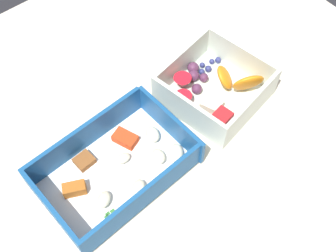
{
  "coord_description": "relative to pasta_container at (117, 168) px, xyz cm",
  "views": [
    {
      "loc": [
        -23.07,
        -25.44,
        57.57
      ],
      "look_at": [
        -1.72,
        0.49,
        4.0
      ],
      "focal_mm": 45.56,
      "sensor_mm": 36.0,
      "label": 1
    }
  ],
  "objects": [
    {
      "name": "table_surface",
      "position": [
        11.53,
        0.19,
        -2.74
      ],
      "size": [
        80.0,
        80.0,
        2.0
      ],
      "primitive_type": "cube",
      "color": "beige",
      "rests_on": "ground"
    },
    {
      "name": "pasta_container",
      "position": [
        0.0,
        0.0,
        0.0
      ],
      "size": [
        21.58,
        14.51,
        5.55
      ],
      "rotation": [
        0.0,
        0.0,
        0.05
      ],
      "color": "white",
      "rests_on": "table_surface"
    },
    {
      "name": "fruit_bowl",
      "position": [
        19.87,
        1.42,
        0.31
      ],
      "size": [
        16.28,
        16.27,
        5.84
      ],
      "rotation": [
        0.0,
        0.0,
        0.17
      ],
      "color": "silver",
      "rests_on": "table_surface"
    }
  ]
}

